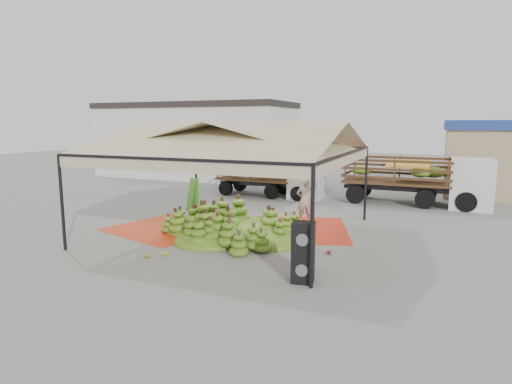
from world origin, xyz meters
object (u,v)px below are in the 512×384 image
at_px(truck_right, 421,175).
at_px(banana_heap, 232,220).
at_px(vendor, 305,200).
at_px(speaker_stack, 303,252).
at_px(truck_left, 274,174).

bearing_deg(truck_right, banana_heap, -121.53).
height_order(banana_heap, vendor, vendor).
xyz_separation_m(speaker_stack, truck_left, (-5.21, 11.68, 0.45)).
bearing_deg(truck_left, speaker_stack, -64.10).
distance_m(speaker_stack, vendor, 6.58).
xyz_separation_m(vendor, truck_right, (4.10, 5.93, 0.53)).
relative_size(speaker_stack, truck_right, 0.23).
xyz_separation_m(banana_heap, vendor, (1.71, 3.12, 0.29)).
height_order(vendor, truck_right, truck_right).
height_order(banana_heap, truck_right, truck_right).
distance_m(truck_left, truck_right, 7.48).
bearing_deg(banana_heap, truck_right, 57.28).
relative_size(banana_heap, vendor, 3.17).
height_order(vendor, truck_left, truck_left).
height_order(speaker_stack, truck_left, truck_left).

